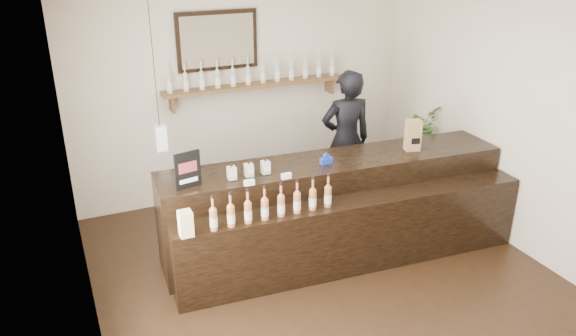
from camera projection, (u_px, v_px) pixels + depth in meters
The scene contains 10 objects.
ground at pixel (333, 285), 5.70m from camera, with size 5.00×5.00×0.00m, color black.
room_shell at pixel (339, 126), 5.03m from camera, with size 5.00×5.00×5.00m.
back_wall_decor at pixel (236, 67), 6.95m from camera, with size 2.66×0.96×1.69m.
counter at pixel (338, 212), 6.11m from camera, with size 3.82×1.27×1.23m.
promo_sign at pixel (188, 170), 5.29m from camera, with size 0.26×0.07×0.36m.
paper_bag at pixel (413, 135), 6.20m from camera, with size 0.19×0.16×0.35m.
tape_dispenser at pixel (326, 160), 5.89m from camera, with size 0.14×0.07×0.12m.
side_cabinet at pixel (418, 169), 7.44m from camera, with size 0.51×0.62×0.79m.
potted_plant at pixel (423, 125), 7.20m from camera, with size 0.41×0.36×0.46m, color #3E6D2B.
shopkeeper at pixel (346, 132), 6.97m from camera, with size 0.74×0.48×2.02m, color black.
Camera 1 is at (-2.35, -4.18, 3.33)m, focal length 35.00 mm.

